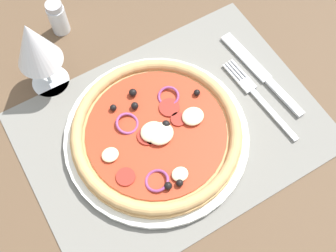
% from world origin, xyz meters
% --- Properties ---
extents(ground_plane, '(1.90, 1.40, 0.02)m').
position_xyz_m(ground_plane, '(0.00, 0.00, -0.01)').
color(ground_plane, brown).
extents(placemat, '(0.47, 0.34, 0.00)m').
position_xyz_m(placemat, '(0.00, 0.00, 0.00)').
color(placemat, slate).
rests_on(placemat, ground_plane).
extents(plate, '(0.29, 0.29, 0.01)m').
position_xyz_m(plate, '(-0.03, 0.00, 0.01)').
color(plate, silver).
rests_on(plate, placemat).
extents(pizza, '(0.27, 0.27, 0.03)m').
position_xyz_m(pizza, '(-0.03, 0.00, 0.03)').
color(pizza, tan).
rests_on(pizza, plate).
extents(fork, '(0.03, 0.18, 0.00)m').
position_xyz_m(fork, '(0.15, -0.02, 0.01)').
color(fork, silver).
rests_on(fork, placemat).
extents(knife, '(0.03, 0.20, 0.01)m').
position_xyz_m(knife, '(0.19, 0.01, 0.01)').
color(knife, silver).
rests_on(knife, placemat).
extents(wine_glass, '(0.07, 0.07, 0.15)m').
position_xyz_m(wine_glass, '(-0.13, 0.19, 0.10)').
color(wine_glass, silver).
rests_on(wine_glass, ground_plane).
extents(pepper_shaker, '(0.03, 0.03, 0.07)m').
position_xyz_m(pepper_shaker, '(-0.07, 0.28, 0.03)').
color(pepper_shaker, silver).
rests_on(pepper_shaker, ground_plane).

